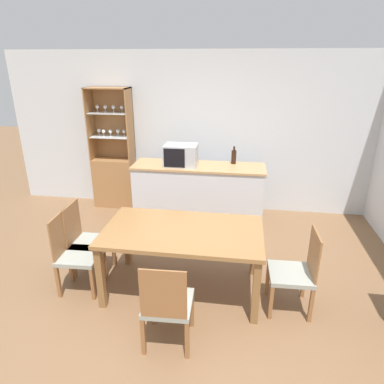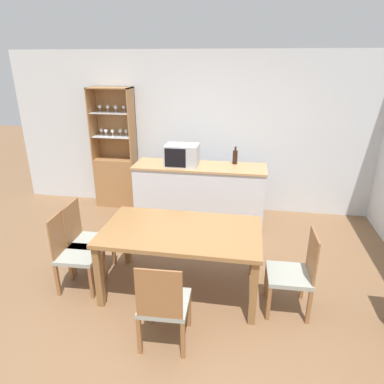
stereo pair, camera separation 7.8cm
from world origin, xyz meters
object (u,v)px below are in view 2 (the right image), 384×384
Objects in this scene: display_cabinet at (117,172)px; dining_chair_head_near at (164,304)px; dining_chair_side_left_far at (87,240)px; microwave at (182,155)px; wine_bottle at (235,157)px; dining_table at (181,237)px; dining_chair_side_left_near at (75,252)px; dining_chair_side_right_near at (294,273)px.

display_cabinet reaches higher than dining_chair_head_near.
microwave is at bearing 148.74° from dining_chair_side_left_far.
microwave is at bearing -164.73° from wine_bottle.
wine_bottle is at bearing 134.85° from dining_chair_side_left_far.
dining_chair_head_near is at bearing -99.60° from wine_bottle.
dining_table is 1.90× the size of dining_chair_side_left_near.
display_cabinet is 2.69m from dining_table.
dining_table is at bearing -79.15° from microwave.
dining_chair_side_right_near is 1.00× the size of dining_chair_side_left_far.
microwave reaches higher than dining_chair_head_near.
dining_table is 1.19m from dining_chair_side_left_near.
display_cabinet is 2.10m from wine_bottle.
dining_table is 1.94m from wine_bottle.
display_cabinet is 2.27× the size of dining_chair_side_right_near.
dining_chair_side_right_near is 1.00× the size of dining_chair_head_near.
dining_chair_head_near is at bearing 57.87° from dining_chair_side_left_near.
dining_chair_side_left_near is 2.32m from dining_chair_side_right_near.
display_cabinet is 3.38m from dining_chair_head_near.
dining_table is (1.58, -2.18, 0.07)m from display_cabinet.
dining_chair_side_left_near is at bearing -128.95° from wine_bottle.
microwave is at bearing 37.73° from dining_chair_side_right_near.
dining_chair_side_left_far is 1.84× the size of microwave.
dining_chair_side_left_near is 3.34× the size of wine_bottle.
dining_chair_head_near is (1.16, -0.94, 0.00)m from dining_chair_side_left_far.
microwave is at bearing -23.28° from display_cabinet.
dining_chair_side_left_far is 2.43m from wine_bottle.
display_cabinet is 2.27× the size of dining_chair_side_left_near.
wine_bottle is at bearing 17.74° from dining_chair_side_right_near.
dining_chair_side_right_near is 1.34m from dining_chair_head_near.
wine_bottle is at bearing 78.01° from dining_chair_head_near.
microwave is at bearing 100.85° from dining_table.
dining_table is at bearing 81.27° from dining_chair_side_left_far.
display_cabinet is 2.27× the size of dining_chair_side_left_far.
microwave is (0.85, 1.50, 0.66)m from dining_chair_side_left_far.
dining_table is 1.90× the size of dining_chair_side_right_near.
dining_chair_side_left_near is at bearing -172.92° from dining_table.
microwave reaches higher than dining_chair_side_left_far.
wine_bottle reaches higher than dining_chair_side_right_near.
dining_chair_side_right_near is 2.20m from wine_bottle.
dining_table is at bearing 81.19° from dining_chair_side_right_near.
microwave is (0.85, 1.79, 0.66)m from dining_chair_side_left_near.
dining_chair_head_near is at bearing -82.61° from microwave.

